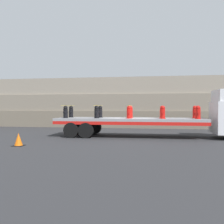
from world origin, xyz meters
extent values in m
plane|color=#2D2D30|center=(0.00, 0.00, 0.00)|extent=(120.00, 120.00, 0.00)
cube|color=#706656|center=(0.00, 7.80, 0.78)|extent=(60.00, 3.00, 1.56)
cube|color=gray|center=(0.00, 7.95, 2.34)|extent=(60.00, 3.00, 1.56)
cube|color=gray|center=(0.00, 8.10, 3.90)|extent=(60.00, 3.00, 1.56)
cube|color=gray|center=(0.00, 0.00, 1.12)|extent=(9.47, 2.52, 0.17)
cube|color=red|center=(0.00, -1.22, 0.94)|extent=(9.47, 0.08, 0.20)
cube|color=red|center=(0.00, 1.22, 0.94)|extent=(9.47, 0.08, 0.20)
cylinder|color=black|center=(-2.60, -1.16, 0.47)|extent=(0.95, 0.30, 0.95)
cylinder|color=black|center=(-2.60, 1.16, 0.47)|extent=(0.95, 0.30, 0.95)
cylinder|color=black|center=(-3.55, -1.16, 0.47)|extent=(0.95, 0.30, 0.95)
cylinder|color=black|center=(-3.55, 1.16, 0.47)|extent=(0.95, 0.30, 0.95)
cylinder|color=black|center=(-4.14, -0.55, 1.22)|extent=(0.36, 0.36, 0.03)
cylinder|color=black|center=(-4.14, -0.55, 1.51)|extent=(0.29, 0.29, 0.60)
sphere|color=black|center=(-4.14, -0.55, 1.87)|extent=(0.27, 0.27, 0.27)
cylinder|color=black|center=(-4.14, -0.78, 1.58)|extent=(0.13, 0.16, 0.13)
cylinder|color=black|center=(-4.14, -0.33, 1.58)|extent=(0.13, 0.16, 0.13)
cylinder|color=black|center=(-4.14, 0.55, 1.22)|extent=(0.36, 0.36, 0.03)
cylinder|color=black|center=(-4.14, 0.55, 1.51)|extent=(0.29, 0.29, 0.60)
sphere|color=black|center=(-4.14, 0.55, 1.87)|extent=(0.27, 0.27, 0.27)
cylinder|color=black|center=(-4.14, 0.33, 1.58)|extent=(0.13, 0.16, 0.13)
cylinder|color=black|center=(-4.14, 0.78, 1.58)|extent=(0.13, 0.16, 0.13)
cylinder|color=black|center=(-2.07, -0.55, 1.22)|extent=(0.36, 0.36, 0.03)
cylinder|color=black|center=(-2.07, -0.55, 1.51)|extent=(0.29, 0.29, 0.60)
sphere|color=black|center=(-2.07, -0.55, 1.87)|extent=(0.27, 0.27, 0.27)
cylinder|color=black|center=(-2.07, -0.78, 1.58)|extent=(0.13, 0.16, 0.13)
cylinder|color=black|center=(-2.07, -0.33, 1.58)|extent=(0.13, 0.16, 0.13)
cylinder|color=black|center=(-2.07, 0.55, 1.22)|extent=(0.36, 0.36, 0.03)
cylinder|color=black|center=(-2.07, 0.55, 1.51)|extent=(0.29, 0.29, 0.60)
sphere|color=black|center=(-2.07, 0.55, 1.87)|extent=(0.27, 0.27, 0.27)
cylinder|color=black|center=(-2.07, 0.33, 1.58)|extent=(0.13, 0.16, 0.13)
cylinder|color=black|center=(-2.07, 0.78, 1.58)|extent=(0.13, 0.16, 0.13)
cylinder|color=red|center=(0.00, -0.55, 1.22)|extent=(0.36, 0.36, 0.03)
cylinder|color=red|center=(0.00, -0.55, 1.51)|extent=(0.29, 0.29, 0.60)
sphere|color=red|center=(0.00, -0.55, 1.87)|extent=(0.27, 0.27, 0.27)
cylinder|color=red|center=(0.00, -0.78, 1.58)|extent=(0.13, 0.16, 0.13)
cylinder|color=red|center=(0.00, -0.33, 1.58)|extent=(0.13, 0.16, 0.13)
cylinder|color=red|center=(0.00, 0.55, 1.22)|extent=(0.36, 0.36, 0.03)
cylinder|color=red|center=(0.00, 0.55, 1.51)|extent=(0.29, 0.29, 0.60)
sphere|color=red|center=(0.00, 0.55, 1.87)|extent=(0.27, 0.27, 0.27)
cylinder|color=red|center=(0.00, 0.33, 1.58)|extent=(0.13, 0.16, 0.13)
cylinder|color=red|center=(0.00, 0.78, 1.58)|extent=(0.13, 0.16, 0.13)
cylinder|color=red|center=(2.07, -0.55, 1.22)|extent=(0.36, 0.36, 0.03)
cylinder|color=red|center=(2.07, -0.55, 1.51)|extent=(0.29, 0.29, 0.60)
sphere|color=red|center=(2.07, -0.55, 1.87)|extent=(0.27, 0.27, 0.27)
cylinder|color=red|center=(2.07, -0.78, 1.58)|extent=(0.13, 0.16, 0.13)
cylinder|color=red|center=(2.07, -0.33, 1.58)|extent=(0.13, 0.16, 0.13)
cylinder|color=red|center=(2.07, 0.55, 1.22)|extent=(0.36, 0.36, 0.03)
cylinder|color=red|center=(2.07, 0.55, 1.51)|extent=(0.29, 0.29, 0.60)
sphere|color=red|center=(2.07, 0.55, 1.87)|extent=(0.27, 0.27, 0.27)
cylinder|color=red|center=(2.07, 0.33, 1.58)|extent=(0.13, 0.16, 0.13)
cylinder|color=red|center=(2.07, 0.78, 1.58)|extent=(0.13, 0.16, 0.13)
cylinder|color=red|center=(4.14, -0.55, 1.22)|extent=(0.36, 0.36, 0.03)
cylinder|color=red|center=(4.14, -0.55, 1.51)|extent=(0.29, 0.29, 0.60)
sphere|color=red|center=(4.14, -0.55, 1.87)|extent=(0.27, 0.27, 0.27)
cylinder|color=red|center=(4.14, -0.78, 1.58)|extent=(0.13, 0.16, 0.13)
cylinder|color=red|center=(4.14, -0.33, 1.58)|extent=(0.13, 0.16, 0.13)
cylinder|color=red|center=(4.14, 0.55, 1.22)|extent=(0.36, 0.36, 0.03)
cylinder|color=red|center=(4.14, 0.55, 1.51)|extent=(0.29, 0.29, 0.60)
sphere|color=red|center=(4.14, 0.55, 1.87)|extent=(0.27, 0.27, 0.27)
cylinder|color=red|center=(4.14, 0.33, 1.58)|extent=(0.13, 0.16, 0.13)
cylinder|color=red|center=(4.14, 0.78, 1.58)|extent=(0.13, 0.16, 0.13)
cube|color=yellow|center=(-4.14, 0.00, 2.01)|extent=(0.05, 2.72, 0.01)
cube|color=yellow|center=(-2.07, 0.00, 2.01)|extent=(0.05, 2.72, 0.01)
cube|color=yellow|center=(0.00, 0.00, 2.01)|extent=(0.05, 2.72, 0.01)
cube|color=black|center=(-5.08, -4.69, 0.01)|extent=(0.52, 0.52, 0.03)
cone|color=orange|center=(-5.08, -4.69, 0.33)|extent=(0.40, 0.40, 0.60)
camera|label=1|loc=(1.45, -16.06, 1.91)|focal=40.00mm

